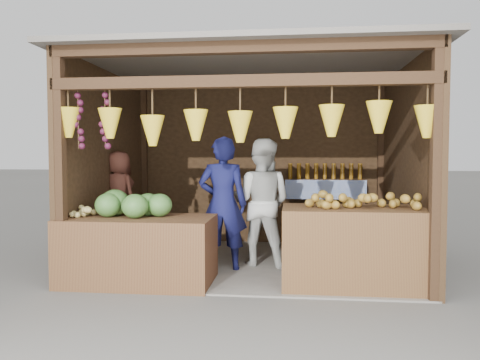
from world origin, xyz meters
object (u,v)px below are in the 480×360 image
Objects in this scene: man_standing at (223,204)px; woman_standing at (262,202)px; counter_left at (138,250)px; vendor_seated at (119,193)px; counter_right at (355,248)px.

man_standing reaches higher than woman_standing.
counter_left is 1.47m from vendor_seated.
woman_standing is at bearing -149.40° from man_standing.
woman_standing is 1.41× the size of vendor_seated.
counter_left is at bearing 34.70° from man_standing.
vendor_seated is at bearing -22.05° from man_standing.
man_standing is 0.57m from woman_standing.
man_standing is at bearing -169.28° from vendor_seated.
woman_standing is (1.33, 1.02, 0.46)m from counter_left.
counter_left is 1.00× the size of man_standing.
woman_standing reaches higher than vendor_seated.
woman_standing is at bearing 37.50° from counter_left.
counter_right is 1.34× the size of vendor_seated.
counter_left is 1.43× the size of vendor_seated.
vendor_seated reaches higher than counter_right.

